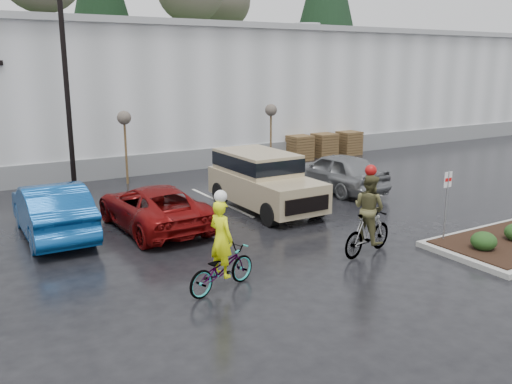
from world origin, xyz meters
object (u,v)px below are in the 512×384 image
sapling_mid (124,122)px  pallet_stack_a (299,148)px  car_red (153,207)px  suv_tan (265,182)px  fire_lane_sign (447,198)px  pallet_stack_c (348,143)px  car_grey (336,172)px  cyclist_hivis (222,260)px  sapling_east (271,114)px  car_blue (52,210)px  cyclist_olive (368,222)px  lamppost (64,50)px  pallet_stack_b (324,145)px

sapling_mid → pallet_stack_a: (10.00, 1.00, -2.05)m
car_red → suv_tan: size_ratio=1.00×
fire_lane_sign → pallet_stack_c: bearing=59.3°
car_red → car_grey: car_grey is taller
pallet_stack_a → cyclist_hivis: bearing=-131.5°
car_grey → cyclist_hivis: cyclist_hivis is taller
sapling_east → car_blue: sapling_east is taller
car_grey → cyclist_hivis: bearing=33.9°
sapling_east → pallet_stack_c: sapling_east is taller
fire_lane_sign → car_blue: bearing=144.8°
car_blue → pallet_stack_c: bearing=-157.5°
fire_lane_sign → suv_tan: bearing=112.0°
sapling_mid → cyclist_olive: (2.84, -12.25, -1.82)m
suv_tan → car_grey: suv_tan is taller
lamppost → sapling_east: (10.00, 1.00, -2.96)m
fire_lane_sign → cyclist_olive: bearing=167.3°
car_grey → car_red: bearing=4.5°
cyclist_hivis → sapling_east: bearing=-53.3°
car_blue → suv_tan: (7.19, -0.81, 0.19)m
sapling_east → sapling_mid: bearing=180.0°
sapling_mid → pallet_stack_c: 13.69m
car_red → cyclist_hivis: 5.48m
car_blue → suv_tan: suv_tan is taller
pallet_stack_c → car_grey: size_ratio=0.28×
lamppost → pallet_stack_c: size_ratio=6.83×
sapling_east → cyclist_hivis: bearing=-127.0°
fire_lane_sign → cyclist_olive: (-2.46, 0.55, -0.49)m
car_blue → car_red: 3.04m
car_grey → pallet_stack_a: bearing=-116.3°
car_blue → pallet_stack_a: bearing=-152.9°
car_red → suv_tan: bearing=178.5°
pallet_stack_c → cyclist_olive: 17.01m
lamppost → cyclist_hivis: bearing=-86.3°
pallet_stack_a → car_grey: size_ratio=0.28×
sapling_mid → pallet_stack_a: size_ratio=2.37×
suv_tan → cyclist_olive: bearing=-90.5°
sapling_mid → car_blue: size_ratio=0.63×
sapling_mid → car_blue: sapling_mid is taller
pallet_stack_c → suv_tan: suv_tan is taller
pallet_stack_b → cyclist_olive: bearing=-123.8°
pallet_stack_c → car_red: 16.83m
sapling_east → pallet_stack_a: sapling_east is taller
cyclist_olive → car_red: bearing=25.8°
pallet_stack_a → sapling_mid: bearing=-174.3°
sapling_east → car_red: bearing=-142.4°
fire_lane_sign → cyclist_olive: size_ratio=0.87×
suv_tan → sapling_mid: bearing=112.9°
lamppost → fire_lane_sign: 14.78m
lamppost → fire_lane_sign: bearing=-56.5°
sapling_east → car_red: sapling_east is taller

